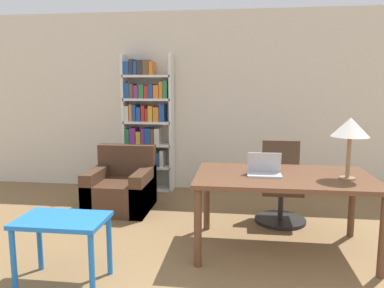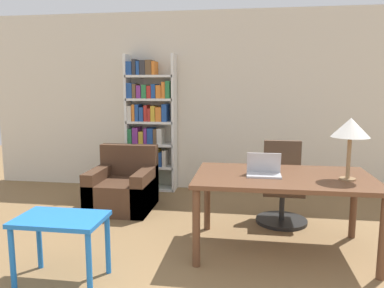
{
  "view_description": "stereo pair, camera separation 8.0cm",
  "coord_description": "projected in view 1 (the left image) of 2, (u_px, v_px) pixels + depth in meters",
  "views": [
    {
      "loc": [
        0.03,
        -1.19,
        1.58
      ],
      "look_at": [
        -0.46,
        2.57,
        1.0
      ],
      "focal_mm": 35.0,
      "sensor_mm": 36.0,
      "label": 1
    },
    {
      "loc": [
        0.11,
        -1.18,
        1.58
      ],
      "look_at": [
        -0.46,
        2.57,
        1.0
      ],
      "focal_mm": 35.0,
      "sensor_mm": 36.0,
      "label": 2
    }
  ],
  "objects": [
    {
      "name": "armchair",
      "position": [
        121.0,
        189.0,
        4.87
      ],
      "size": [
        0.78,
        0.8,
        0.8
      ],
      "color": "#472D1E",
      "rests_on": "ground_plane"
    },
    {
      "name": "laptop",
      "position": [
        264.0,
        170.0,
        3.54
      ],
      "size": [
        0.32,
        0.21,
        0.21
      ],
      "color": "#B2B2B7",
      "rests_on": "desk"
    },
    {
      "name": "wall_back",
      "position": [
        239.0,
        102.0,
        5.64
      ],
      "size": [
        8.0,
        0.06,
        2.7
      ],
      "color": "beige",
      "rests_on": "ground_plane"
    },
    {
      "name": "office_chair",
      "position": [
        281.0,
        188.0,
        4.43
      ],
      "size": [
        0.6,
        0.6,
        0.95
      ],
      "color": "black",
      "rests_on": "ground_plane"
    },
    {
      "name": "table_lamp",
      "position": [
        350.0,
        129.0,
        3.34
      ],
      "size": [
        0.33,
        0.33,
        0.56
      ],
      "color": "olive",
      "rests_on": "desk"
    },
    {
      "name": "bookshelf",
      "position": [
        146.0,
        126.0,
        5.69
      ],
      "size": [
        0.76,
        0.28,
        2.06
      ],
      "color": "white",
      "rests_on": "ground_plane"
    },
    {
      "name": "side_table_blue",
      "position": [
        62.0,
        229.0,
        2.98
      ],
      "size": [
        0.7,
        0.45,
        0.55
      ],
      "color": "blue",
      "rests_on": "ground_plane"
    },
    {
      "name": "desk",
      "position": [
        283.0,
        184.0,
        3.57
      ],
      "size": [
        1.66,
        1.01,
        0.75
      ],
      "color": "brown",
      "rests_on": "ground_plane"
    }
  ]
}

